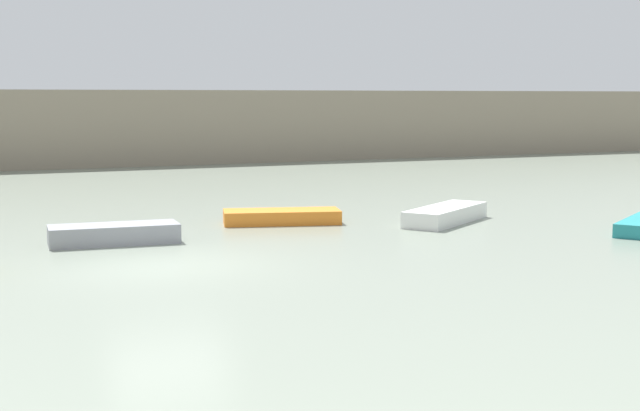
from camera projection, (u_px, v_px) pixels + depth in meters
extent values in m
plane|color=gray|center=(168.00, 265.00, 18.55)|extent=(120.00, 120.00, 0.00)
cube|color=gray|center=(26.00, 130.00, 42.55)|extent=(80.00, 1.20, 3.81)
cube|color=gray|center=(114.00, 234.00, 21.20)|extent=(3.10, 1.33, 0.46)
cube|color=orange|center=(282.00, 217.00, 24.59)|extent=(3.38, 1.99, 0.38)
cube|color=white|center=(446.00, 215.00, 24.72)|extent=(3.44, 2.81, 0.45)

